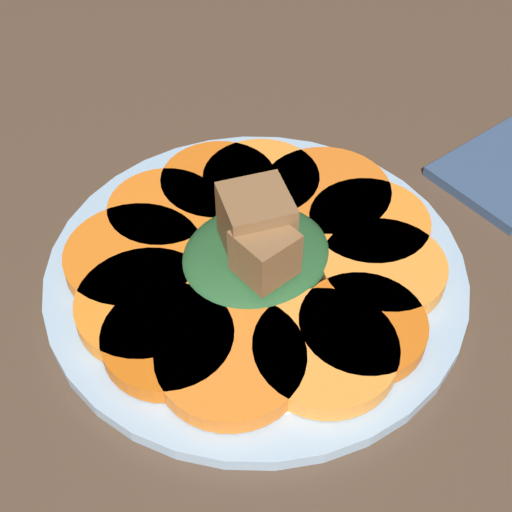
{
  "coord_description": "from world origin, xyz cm",
  "views": [
    {
      "loc": [
        -19.7,
        -25.23,
        38.9
      ],
      "look_at": [
        0.0,
        0.0,
        4.1
      ],
      "focal_mm": 50.0,
      "sensor_mm": 36.0,
      "label": 1
    }
  ],
  "objects": [
    {
      "name": "carrot_slice_8",
      "position": [
        -2.3,
        7.75,
        3.74
      ],
      "size": [
        7.91,
        7.91,
        1.27
      ],
      "primitive_type": "cylinder",
      "color": "orange",
      "rests_on": "plate"
    },
    {
      "name": "carrot_slice_11",
      "position": [
        -8.24,
        -1.88,
        3.74
      ],
      "size": [
        8.1,
        8.1,
        1.27
      ],
      "primitive_type": "cylinder",
      "color": "#D35E11",
      "rests_on": "plate"
    },
    {
      "name": "carrot_slice_5",
      "position": [
        8.0,
        1.95,
        3.74
      ],
      "size": [
        9.4,
        9.4,
        1.27
      ],
      "primitive_type": "cylinder",
      "color": "orange",
      "rests_on": "plate"
    },
    {
      "name": "carrot_slice_0",
      "position": [
        -6.12,
        -5.41,
        3.74
      ],
      "size": [
        9.03,
        9.03,
        1.27
      ],
      "primitive_type": "cylinder",
      "color": "orange",
      "rests_on": "plate"
    },
    {
      "name": "carrot_slice_2",
      "position": [
        1.71,
        -8.46,
        3.74
      ],
      "size": [
        7.93,
        7.93,
        1.27
      ],
      "primitive_type": "cylinder",
      "color": "#D66115",
      "rests_on": "plate"
    },
    {
      "name": "carrot_slice_10",
      "position": [
        -7.88,
        1.15,
        3.74
      ],
      "size": [
        8.96,
        8.96,
        1.27
      ],
      "primitive_type": "cylinder",
      "color": "orange",
      "rests_on": "plate"
    },
    {
      "name": "fork",
      "position": [
        -1.03,
        -4.97,
        3.3
      ],
      "size": [
        19.63,
        3.62,
        0.4
      ],
      "rotation": [
        0.0,
        0.0,
        -0.1
      ],
      "color": "silver",
      "rests_on": "plate"
    },
    {
      "name": "plate",
      "position": [
        0.0,
        0.0,
        2.52
      ],
      "size": [
        28.44,
        28.44,
        1.05
      ],
      "color": "#99B7D1",
      "rests_on": "table_slab"
    },
    {
      "name": "center_pile",
      "position": [
        -0.15,
        -0.12,
        5.4
      ],
      "size": [
        10.24,
        9.21,
        6.32
      ],
      "color": "#235128",
      "rests_on": "plate"
    },
    {
      "name": "carrot_slice_6",
      "position": [
        5.12,
        5.94,
        3.74
      ],
      "size": [
        8.64,
        8.64,
        1.27
      ],
      "primitive_type": "cylinder",
      "color": "orange",
      "rests_on": "plate"
    },
    {
      "name": "carrot_slice_3",
      "position": [
        6.15,
        -5.82,
        3.74
      ],
      "size": [
        8.27,
        8.27,
        1.27
      ],
      "primitive_type": "cylinder",
      "color": "orange",
      "rests_on": "plate"
    },
    {
      "name": "carrot_slice_4",
      "position": [
        8.27,
        -2.25,
        3.74
      ],
      "size": [
        8.45,
        8.45,
        1.27
      ],
      "primitive_type": "cylinder",
      "color": "orange",
      "rests_on": "plate"
    },
    {
      "name": "carrot_slice_7",
      "position": [
        2.5,
        7.71,
        3.74
      ],
      "size": [
        8.52,
        8.52,
        1.27
      ],
      "primitive_type": "cylinder",
      "color": "orange",
      "rests_on": "plate"
    },
    {
      "name": "carrot_slice_9",
      "position": [
        -6.33,
        5.19,
        3.74
      ],
      "size": [
        9.31,
        9.31,
        1.27
      ],
      "primitive_type": "cylinder",
      "color": "orange",
      "rests_on": "plate"
    },
    {
      "name": "table_slab",
      "position": [
        0.0,
        0.0,
        1.0
      ],
      "size": [
        120.0,
        120.0,
        2.0
      ],
      "primitive_type": "cube",
      "color": "#4C3828",
      "rests_on": "ground"
    },
    {
      "name": "carrot_slice_1",
      "position": [
        -1.27,
        -8.36,
        3.74
      ],
      "size": [
        8.79,
        8.79,
        1.27
      ],
      "primitive_type": "cylinder",
      "color": "orange",
      "rests_on": "plate"
    }
  ]
}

